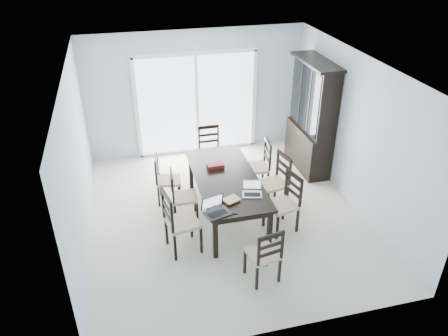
{
  "coord_description": "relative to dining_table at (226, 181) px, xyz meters",
  "views": [
    {
      "loc": [
        -1.52,
        -5.91,
        4.44
      ],
      "look_at": [
        -0.04,
        0.0,
        0.93
      ],
      "focal_mm": 35.0,
      "sensor_mm": 36.0,
      "label": 1
    }
  ],
  "objects": [
    {
      "name": "china_hutch",
      "position": [
        2.02,
        1.25,
        0.4
      ],
      "size": [
        0.5,
        1.38,
        2.2
      ],
      "color": "black",
      "rests_on": "floor"
    },
    {
      "name": "chair_end_near",
      "position": [
        0.13,
        -1.66,
        -0.12
      ],
      "size": [
        0.46,
        0.47,
        1.05
      ],
      "rotation": [
        0.0,
        0.0,
        0.19
      ],
      "color": "black",
      "rests_on": "floor"
    },
    {
      "name": "sliding_door",
      "position": [
        0.0,
        2.48,
        0.41
      ],
      "size": [
        2.52,
        0.05,
        2.18
      ],
      "color": "silver",
      "rests_on": "floor"
    },
    {
      "name": "back_wall",
      "position": [
        0.0,
        2.5,
        0.63
      ],
      "size": [
        4.5,
        0.02,
        2.6
      ],
      "primitive_type": "cube",
      "color": "#ACC0CD",
      "rests_on": "floor"
    },
    {
      "name": "wall_left",
      "position": [
        -2.25,
        0.0,
        0.63
      ],
      "size": [
        0.02,
        5.0,
        2.6
      ],
      "primitive_type": "cube",
      "color": "#ACC0CD",
      "rests_on": "floor"
    },
    {
      "name": "book_stack",
      "position": [
        -0.1,
        -0.69,
        0.1
      ],
      "size": [
        0.3,
        0.27,
        0.04
      ],
      "rotation": [
        0.0,
        0.0,
        0.31
      ],
      "color": "maroon",
      "rests_on": "dining_table"
    },
    {
      "name": "chair_right_far",
      "position": [
        0.82,
        0.66,
        -0.07
      ],
      "size": [
        0.48,
        0.47,
        1.14
      ],
      "rotation": [
        0.0,
        0.0,
        1.48
      ],
      "color": "black",
      "rests_on": "floor"
    },
    {
      "name": "wall_right",
      "position": [
        2.25,
        0.0,
        0.63
      ],
      "size": [
        0.02,
        5.0,
        2.6
      ],
      "primitive_type": "cube",
      "color": "#ACC0CD",
      "rests_on": "floor"
    },
    {
      "name": "floor",
      "position": [
        0.0,
        0.0,
        -0.67
      ],
      "size": [
        5.0,
        5.0,
        0.0
      ],
      "primitive_type": "plane",
      "color": "beige",
      "rests_on": "ground"
    },
    {
      "name": "chair_left_near",
      "position": [
        -0.95,
        -0.7,
        -0.03
      ],
      "size": [
        0.54,
        0.53,
        1.21
      ],
      "rotation": [
        0.0,
        0.0,
        -1.39
      ],
      "color": "black",
      "rests_on": "floor"
    },
    {
      "name": "chair_right_mid",
      "position": [
        0.93,
        0.07,
        -0.07
      ],
      "size": [
        0.52,
        0.51,
        1.15
      ],
      "rotation": [
        0.0,
        0.0,
        1.77
      ],
      "color": "black",
      "rests_on": "floor"
    },
    {
      "name": "chair_left_mid",
      "position": [
        -0.78,
        0.07,
        -0.11
      ],
      "size": [
        0.44,
        0.42,
        1.06
      ],
      "rotation": [
        0.0,
        0.0,
        -1.64
      ],
      "color": "black",
      "rests_on": "floor"
    },
    {
      "name": "ceiling",
      "position": [
        0.0,
        0.0,
        1.93
      ],
      "size": [
        5.0,
        5.0,
        0.0
      ],
      "primitive_type": "plane",
      "rotation": [
        3.14,
        0.0,
        0.0
      ],
      "color": "white",
      "rests_on": "back_wall"
    },
    {
      "name": "chair_end_far",
      "position": [
        0.05,
        1.51,
        -0.08
      ],
      "size": [
        0.42,
        0.44,
        1.12
      ],
      "rotation": [
        0.0,
        0.0,
        3.15
      ],
      "color": "black",
      "rests_on": "floor"
    },
    {
      "name": "cell_phone",
      "position": [
        -0.13,
        -1.0,
        0.08
      ],
      "size": [
        0.11,
        0.08,
        0.01
      ],
      "primitive_type": "cube",
      "rotation": [
        0.0,
        0.0,
        -0.37
      ],
      "color": "black",
      "rests_on": "dining_table"
    },
    {
      "name": "railing",
      "position": [
        0.0,
        4.5,
        -0.12
      ],
      "size": [
        4.5,
        0.06,
        1.1
      ],
      "primitive_type": "cube",
      "color": "#99999E",
      "rests_on": "balcony"
    },
    {
      "name": "dining_table",
      "position": [
        0.0,
        0.0,
        0.0
      ],
      "size": [
        1.0,
        2.2,
        0.75
      ],
      "color": "black",
      "rests_on": "floor"
    },
    {
      "name": "hot_tub",
      "position": [
        -0.88,
        3.37,
        -0.25
      ],
      "size": [
        1.87,
        1.72,
        0.85
      ],
      "rotation": [
        0.0,
        0.0,
        -0.18
      ],
      "color": "maroon",
      "rests_on": "balcony"
    },
    {
      "name": "balcony",
      "position": [
        0.0,
        3.5,
        -0.72
      ],
      "size": [
        4.5,
        2.0,
        0.1
      ],
      "primitive_type": "cube",
      "color": "gray",
      "rests_on": "ground"
    },
    {
      "name": "game_box",
      "position": [
        -0.1,
        0.35,
        0.11
      ],
      "size": [
        0.29,
        0.15,
        0.07
      ],
      "primitive_type": "cube",
      "rotation": [
        0.0,
        0.0,
        0.04
      ],
      "color": "#501010",
      "rests_on": "dining_table"
    },
    {
      "name": "laptop_silver",
      "position": [
        0.26,
        -0.6,
        0.13
      ],
      "size": [
        0.35,
        0.28,
        0.21
      ],
      "rotation": [
        0.0,
        0.0,
        -0.27
      ],
      "color": "#B8B8BB",
      "rests_on": "dining_table"
    },
    {
      "name": "chair_left_far",
      "position": [
        -0.96,
        0.69,
        -0.12
      ],
      "size": [
        0.47,
        0.46,
        1.05
      ],
      "rotation": [
        0.0,
        0.0,
        -1.76
      ],
      "color": "black",
      "rests_on": "floor"
    },
    {
      "name": "chair_right_near",
      "position": [
        0.85,
        -0.56,
        -0.07
      ],
      "size": [
        0.53,
        0.52,
        1.14
      ],
      "rotation": [
        0.0,
        0.0,
        1.82
      ],
      "color": "black",
      "rests_on": "floor"
    },
    {
      "name": "laptop_dark",
      "position": [
        -0.38,
        -0.96,
        0.14
      ],
      "size": [
        0.41,
        0.33,
        0.24
      ],
      "rotation": [
        0.0,
        0.0,
        0.28
      ],
      "color": "black",
      "rests_on": "dining_table"
    }
  ]
}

